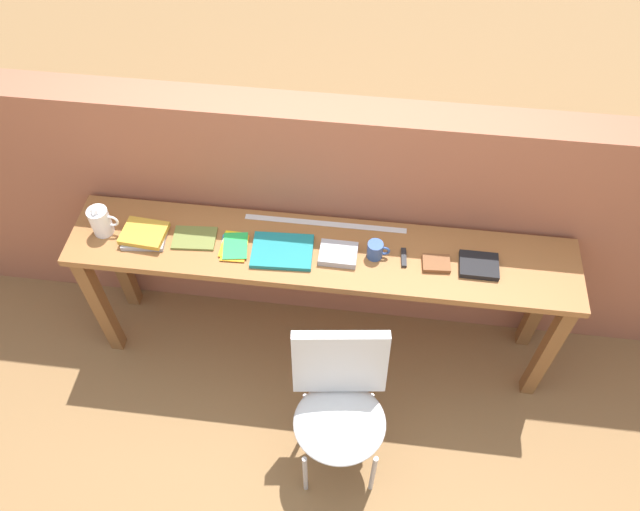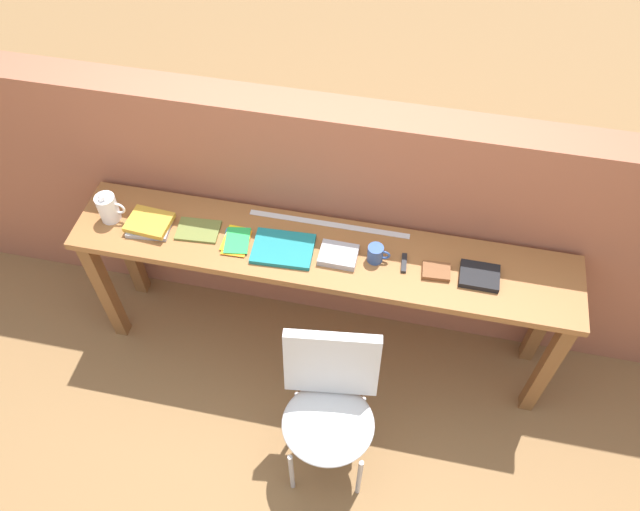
{
  "view_description": "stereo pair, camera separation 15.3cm",
  "coord_description": "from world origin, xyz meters",
  "px_view_note": "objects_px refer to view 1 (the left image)",
  "views": [
    {
      "loc": [
        0.22,
        -1.58,
        3.25
      ],
      "look_at": [
        0.0,
        0.25,
        0.9
      ],
      "focal_mm": 35.0,
      "sensor_mm": 36.0,
      "label": 1
    },
    {
      "loc": [
        0.37,
        -1.55,
        3.25
      ],
      "look_at": [
        0.0,
        0.25,
        0.9
      ],
      "focal_mm": 35.0,
      "sensor_mm": 36.0,
      "label": 2
    }
  ],
  "objects_px": {
    "book_repair_rightmost": "(479,265)",
    "mug": "(376,250)",
    "chair_white_moulded": "(340,402)",
    "pitcher_white": "(101,221)",
    "book_open_centre": "(282,251)",
    "magazine_cycling": "(194,238)",
    "multitool_folded": "(404,258)",
    "leather_journal_brown": "(436,263)",
    "pamphlet_pile_colourful": "(234,246)",
    "book_stack_leftmost": "(144,235)"
  },
  "relations": [
    {
      "from": "chair_white_moulded",
      "to": "multitool_folded",
      "type": "xyz_separation_m",
      "value": [
        0.24,
        0.61,
        0.36
      ]
    },
    {
      "from": "book_repair_rightmost",
      "to": "chair_white_moulded",
      "type": "bearing_deg",
      "value": -134.19
    },
    {
      "from": "chair_white_moulded",
      "to": "mug",
      "type": "distance_m",
      "value": 0.74
    },
    {
      "from": "magazine_cycling",
      "to": "pitcher_white",
      "type": "bearing_deg",
      "value": 176.61
    },
    {
      "from": "mug",
      "to": "pitcher_white",
      "type": "bearing_deg",
      "value": -179.73
    },
    {
      "from": "pitcher_white",
      "to": "book_stack_leftmost",
      "type": "bearing_deg",
      "value": -6.15
    },
    {
      "from": "magazine_cycling",
      "to": "book_repair_rightmost",
      "type": "distance_m",
      "value": 1.38
    },
    {
      "from": "book_open_centre",
      "to": "mug",
      "type": "relative_size",
      "value": 2.67
    },
    {
      "from": "chair_white_moulded",
      "to": "book_open_centre",
      "type": "bearing_deg",
      "value": 120.97
    },
    {
      "from": "chair_white_moulded",
      "to": "book_open_centre",
      "type": "distance_m",
      "value": 0.77
    },
    {
      "from": "book_open_centre",
      "to": "leather_journal_brown",
      "type": "height_order",
      "value": "same"
    },
    {
      "from": "book_stack_leftmost",
      "to": "pamphlet_pile_colourful",
      "type": "bearing_deg",
      "value": 0.29
    },
    {
      "from": "pamphlet_pile_colourful",
      "to": "book_repair_rightmost",
      "type": "distance_m",
      "value": 1.18
    },
    {
      "from": "magazine_cycling",
      "to": "multitool_folded",
      "type": "relative_size",
      "value": 1.91
    },
    {
      "from": "chair_white_moulded",
      "to": "magazine_cycling",
      "type": "relative_size",
      "value": 4.24
    },
    {
      "from": "book_stack_leftmost",
      "to": "mug",
      "type": "bearing_deg",
      "value": 1.48
    },
    {
      "from": "book_stack_leftmost",
      "to": "leather_journal_brown",
      "type": "bearing_deg",
      "value": 0.36
    },
    {
      "from": "chair_white_moulded",
      "to": "mug",
      "type": "bearing_deg",
      "value": 80.63
    },
    {
      "from": "mug",
      "to": "leather_journal_brown",
      "type": "xyz_separation_m",
      "value": [
        0.29,
        -0.02,
        -0.03
      ]
    },
    {
      "from": "magazine_cycling",
      "to": "leather_journal_brown",
      "type": "relative_size",
      "value": 1.62
    },
    {
      "from": "book_repair_rightmost",
      "to": "mug",
      "type": "bearing_deg",
      "value": 179.37
    },
    {
      "from": "leather_journal_brown",
      "to": "book_repair_rightmost",
      "type": "bearing_deg",
      "value": -0.5
    },
    {
      "from": "book_open_centre",
      "to": "leather_journal_brown",
      "type": "distance_m",
      "value": 0.74
    },
    {
      "from": "chair_white_moulded",
      "to": "pitcher_white",
      "type": "relative_size",
      "value": 4.85
    },
    {
      "from": "book_stack_leftmost",
      "to": "mug",
      "type": "relative_size",
      "value": 2.02
    },
    {
      "from": "book_stack_leftmost",
      "to": "leather_journal_brown",
      "type": "height_order",
      "value": "book_stack_leftmost"
    },
    {
      "from": "pamphlet_pile_colourful",
      "to": "mug",
      "type": "bearing_deg",
      "value": 2.25
    },
    {
      "from": "pitcher_white",
      "to": "book_stack_leftmost",
      "type": "xyz_separation_m",
      "value": [
        0.21,
        -0.02,
        -0.05
      ]
    },
    {
      "from": "mug",
      "to": "leather_journal_brown",
      "type": "distance_m",
      "value": 0.29
    },
    {
      "from": "magazine_cycling",
      "to": "book_open_centre",
      "type": "distance_m",
      "value": 0.44
    },
    {
      "from": "magazine_cycling",
      "to": "multitool_folded",
      "type": "xyz_separation_m",
      "value": [
        1.03,
        0.0,
        0.0
      ]
    },
    {
      "from": "pitcher_white",
      "to": "leather_journal_brown",
      "type": "distance_m",
      "value": 1.64
    },
    {
      "from": "chair_white_moulded",
      "to": "book_repair_rightmost",
      "type": "xyz_separation_m",
      "value": [
        0.59,
        0.6,
        0.37
      ]
    },
    {
      "from": "book_open_centre",
      "to": "leather_journal_brown",
      "type": "relative_size",
      "value": 2.26
    },
    {
      "from": "book_repair_rightmost",
      "to": "multitool_folded",
      "type": "bearing_deg",
      "value": 178.92
    },
    {
      "from": "book_stack_leftmost",
      "to": "multitool_folded",
      "type": "xyz_separation_m",
      "value": [
        1.27,
        0.03,
        -0.02
      ]
    },
    {
      "from": "book_stack_leftmost",
      "to": "book_open_centre",
      "type": "xyz_separation_m",
      "value": [
        0.69,
        -0.0,
        -0.01
      ]
    },
    {
      "from": "chair_white_moulded",
      "to": "leather_journal_brown",
      "type": "xyz_separation_m",
      "value": [
        0.39,
        0.59,
        0.37
      ]
    },
    {
      "from": "magazine_cycling",
      "to": "chair_white_moulded",
      "type": "bearing_deg",
      "value": -41.82
    },
    {
      "from": "chair_white_moulded",
      "to": "pitcher_white",
      "type": "distance_m",
      "value": 1.45
    },
    {
      "from": "pitcher_white",
      "to": "book_open_centre",
      "type": "relative_size",
      "value": 0.63
    },
    {
      "from": "magazine_cycling",
      "to": "pamphlet_pile_colourful",
      "type": "xyz_separation_m",
      "value": [
        0.2,
        -0.03,
        0.0
      ]
    },
    {
      "from": "multitool_folded",
      "to": "chair_white_moulded",
      "type": "bearing_deg",
      "value": -111.33
    },
    {
      "from": "magazine_cycling",
      "to": "pamphlet_pile_colourful",
      "type": "distance_m",
      "value": 0.2
    },
    {
      "from": "mug",
      "to": "book_repair_rightmost",
      "type": "distance_m",
      "value": 0.49
    },
    {
      "from": "book_repair_rightmost",
      "to": "book_open_centre",
      "type": "bearing_deg",
      "value": -178.08
    },
    {
      "from": "chair_white_moulded",
      "to": "leather_journal_brown",
      "type": "relative_size",
      "value": 6.86
    },
    {
      "from": "chair_white_moulded",
      "to": "multitool_folded",
      "type": "height_order",
      "value": "multitool_folded"
    },
    {
      "from": "chair_white_moulded",
      "to": "magazine_cycling",
      "type": "height_order",
      "value": "magazine_cycling"
    },
    {
      "from": "book_open_centre",
      "to": "pitcher_white",
      "type": "bearing_deg",
      "value": 175.39
    }
  ]
}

